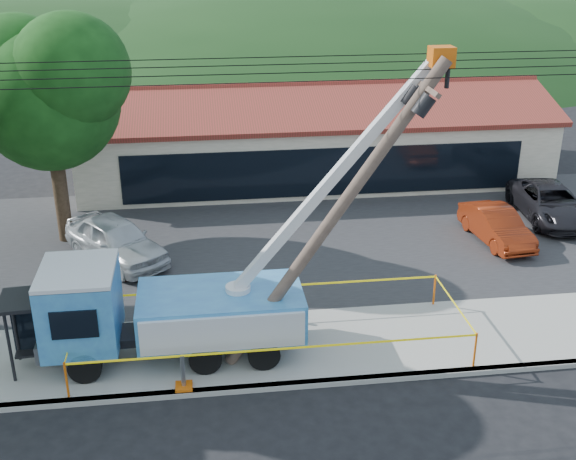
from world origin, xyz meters
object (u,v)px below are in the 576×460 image
Objects in this scene: utility_truck at (168,306)px; car_silver at (118,263)px; bus_shelter at (47,312)px; car_dark at (548,221)px; car_red at (494,243)px; leaning_pole at (343,205)px.

car_silver is at bearing 107.29° from utility_truck.
bus_shelter reaches higher than car_dark.
bus_shelter is at bearing -137.12° from car_silver.
utility_truck is 2.75× the size of car_red.
utility_truck is 5.74m from leaning_pole.
utility_truck reaches higher than car_red.
car_silver reaches higher than car_dark.
leaning_pole is 2.12× the size of car_red.
car_red is at bearing -144.11° from car_dark.
leaning_pole is 1.67× the size of car_dark.
utility_truck is 1.30× the size of leaning_pole.
utility_truck is at bearing -147.21° from car_dark.
bus_shelter reaches higher than car_silver.
car_silver is at bearing 133.08° from leaning_pole.
car_dark is (10.92, 9.20, -4.80)m from leaning_pole.
leaning_pole is 8.66m from bus_shelter.
bus_shelter is 20.94m from car_dark.
car_dark is (19.02, 8.59, -1.78)m from bus_shelter.
leaning_pole reaches higher than bus_shelter.
bus_shelter is 0.60× the size of car_red.
car_dark is at bearing 40.09° from leaning_pole.
car_dark is at bearing -31.31° from car_silver.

